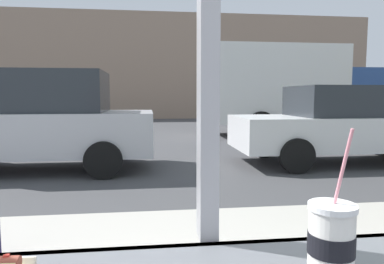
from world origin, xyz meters
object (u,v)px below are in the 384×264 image
(parked_car_white, at_px, (348,124))
(box_truck, at_px, (292,88))
(parked_car_silver, at_px, (36,121))
(soda_cup_left, at_px, (331,242))

(parked_car_white, xyz_separation_m, box_truck, (1.00, 5.31, 0.85))
(parked_car_silver, bearing_deg, soda_cup_left, -68.53)
(parked_car_white, bearing_deg, box_truck, 79.37)
(soda_cup_left, height_order, box_truck, box_truck)
(soda_cup_left, bearing_deg, parked_car_white, 58.98)
(parked_car_silver, height_order, box_truck, box_truck)
(parked_car_silver, xyz_separation_m, box_truck, (7.17, 5.31, 0.75))
(parked_car_white, distance_m, box_truck, 5.47)
(parked_car_silver, distance_m, box_truck, 8.96)
(parked_car_silver, bearing_deg, box_truck, 36.54)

